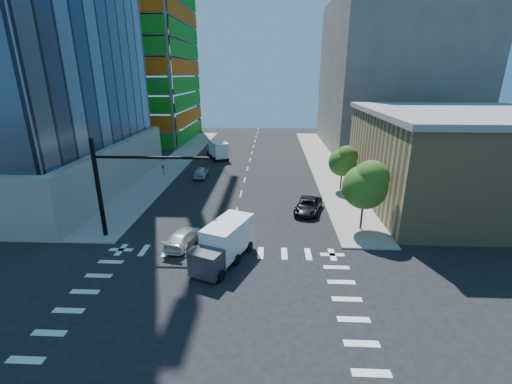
{
  "coord_description": "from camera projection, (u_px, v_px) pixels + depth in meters",
  "views": [
    {
      "loc": [
        3.8,
        -16.57,
        14.27
      ],
      "look_at": [
        2.66,
        8.0,
        5.79
      ],
      "focal_mm": 24.0,
      "sensor_mm": 36.0,
      "label": 1
    }
  ],
  "objects": [
    {
      "name": "ground",
      "position": [
        206.0,
        326.0,
        20.47
      ],
      "size": [
        160.0,
        160.0,
        0.0
      ],
      "primitive_type": "plane",
      "color": "black",
      "rests_on": "ground"
    },
    {
      "name": "road_markings",
      "position": [
        206.0,
        326.0,
        20.46
      ],
      "size": [
        20.0,
        20.0,
        0.01
      ],
      "primitive_type": "cube",
      "color": "silver",
      "rests_on": "ground"
    },
    {
      "name": "sidewalk_ne",
      "position": [
        323.0,
        163.0,
        57.67
      ],
      "size": [
        5.0,
        60.0,
        0.15
      ],
      "primitive_type": "cube",
      "color": "gray",
      "rests_on": "ground"
    },
    {
      "name": "sidewalk_nw",
      "position": [
        177.0,
        162.0,
        58.76
      ],
      "size": [
        5.0,
        60.0,
        0.15
      ],
      "primitive_type": "cube",
      "color": "gray",
      "rests_on": "ground"
    },
    {
      "name": "construction_building",
      "position": [
        126.0,
        23.0,
        72.12
      ],
      "size": [
        25.16,
        34.5,
        70.6
      ],
      "color": "gray",
      "rests_on": "ground"
    },
    {
      "name": "commercial_building",
      "position": [
        460.0,
        158.0,
        38.41
      ],
      "size": [
        20.5,
        22.5,
        10.6
      ],
      "color": "#958156",
      "rests_on": "ground"
    },
    {
      "name": "bg_building_ne",
      "position": [
        392.0,
        76.0,
        66.66
      ],
      "size": [
        24.0,
        30.0,
        28.0
      ],
      "primitive_type": "cube",
      "color": "#5A5451",
      "rests_on": "ground"
    },
    {
      "name": "signal_mast_nw",
      "position": [
        114.0,
        180.0,
        29.97
      ],
      "size": [
        10.2,
        0.4,
        9.0
      ],
      "color": "black",
      "rests_on": "sidewalk_nw"
    },
    {
      "name": "tree_south",
      "position": [
        367.0,
        184.0,
        31.51
      ],
      "size": [
        4.16,
        4.16,
        6.82
      ],
      "color": "#382316",
      "rests_on": "sidewalk_ne"
    },
    {
      "name": "tree_north",
      "position": [
        344.0,
        161.0,
        43.06
      ],
      "size": [
        3.54,
        3.52,
        5.78
      ],
      "color": "#382316",
      "rests_on": "sidewalk_ne"
    },
    {
      "name": "car_nb_far",
      "position": [
        308.0,
        206.0,
        37.2
      ],
      "size": [
        3.79,
        5.79,
        1.48
      ],
      "primitive_type": "imported",
      "rotation": [
        0.0,
        0.0,
        -0.27
      ],
      "color": "black",
      "rests_on": "ground"
    },
    {
      "name": "car_sb_near",
      "position": [
        184.0,
        238.0,
        30.0
      ],
      "size": [
        2.94,
        5.2,
        1.42
      ],
      "primitive_type": "imported",
      "rotation": [
        0.0,
        0.0,
        2.94
      ],
      "color": "silver",
      "rests_on": "ground"
    },
    {
      "name": "car_sb_mid",
      "position": [
        201.0,
        172.0,
        49.81
      ],
      "size": [
        1.99,
        4.67,
        1.57
      ],
      "primitive_type": "imported",
      "rotation": [
        0.0,
        0.0,
        3.17
      ],
      "color": "#AEB2B6",
      "rests_on": "ground"
    },
    {
      "name": "box_truck_near",
      "position": [
        222.0,
        247.0,
        26.91
      ],
      "size": [
        4.59,
        6.52,
        3.15
      ],
      "rotation": [
        0.0,
        0.0,
        -0.38
      ],
      "color": "black",
      "rests_on": "ground"
    },
    {
      "name": "box_truck_far",
      "position": [
        217.0,
        151.0,
        61.0
      ],
      "size": [
        4.8,
        6.5,
        3.14
      ],
      "rotation": [
        0.0,
        0.0,
        3.57
      ],
      "color": "black",
      "rests_on": "ground"
    }
  ]
}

